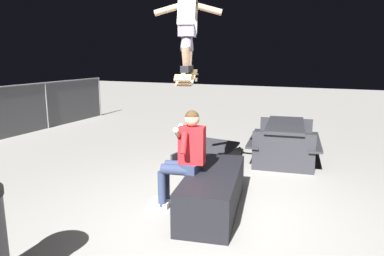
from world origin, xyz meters
TOP-DOWN VIEW (x-y plane):
  - ground_plane at (0.00, 0.00)m, footprint 40.00×40.00m
  - ledge_box_main at (0.26, 0.08)m, footprint 1.90×0.97m
  - person_sitting_on_ledge at (0.15, 0.46)m, footprint 0.60×0.78m
  - skateboard at (0.24, 0.45)m, footprint 1.03×0.49m
  - skater_airborne at (0.29, 0.46)m, footprint 0.64×0.87m
  - kicker_ramp at (2.39, 0.97)m, footprint 1.35×1.09m
  - picnic_table_back at (3.01, -0.43)m, footprint 1.86×1.54m

SIDE VIEW (x-z plane):
  - ground_plane at x=0.00m, z-range 0.00..0.00m
  - kicker_ramp at x=2.39m, z-range -0.14..0.27m
  - ledge_box_main at x=0.26m, z-range 0.00..0.53m
  - picnic_table_back at x=3.01m, z-range 0.12..0.87m
  - person_sitting_on_ledge at x=0.15m, z-range 0.09..1.45m
  - skateboard at x=0.24m, z-range 1.70..1.87m
  - skater_airborne at x=0.29m, z-range 1.91..3.03m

